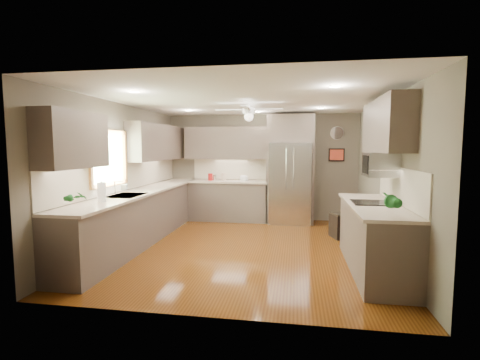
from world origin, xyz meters
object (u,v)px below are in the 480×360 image
(potted_plant_left, at_px, (77,197))
(paper_towel, at_px, (102,192))
(microwave, at_px, (380,165))
(stool, at_px, (343,225))
(bowl, at_px, (244,180))
(potted_plant_right, at_px, (390,201))
(canister_b, at_px, (215,177))
(canister_a, at_px, (210,177))
(soap_bottle, at_px, (125,187))
(canister_c, at_px, (224,177))
(refrigerator, at_px, (290,171))

(potted_plant_left, bearing_deg, paper_towel, 90.75)
(microwave, height_order, stool, microwave)
(bowl, xyz_separation_m, stool, (2.10, -1.24, -0.73))
(bowl, bearing_deg, potted_plant_right, -59.56)
(potted_plant_right, bearing_deg, paper_towel, 173.10)
(canister_b, relative_size, paper_towel, 0.44)
(canister_a, xyz_separation_m, paper_towel, (-0.77, -3.39, 0.06))
(soap_bottle, height_order, paper_towel, paper_towel)
(canister_c, height_order, microwave, microwave)
(canister_a, bearing_deg, potted_plant_left, -100.83)
(refrigerator, relative_size, microwave, 4.45)
(potted_plant_right, distance_m, microwave, 1.18)
(potted_plant_left, distance_m, stool, 4.66)
(canister_a, xyz_separation_m, canister_b, (0.10, 0.03, -0.01))
(bowl, relative_size, refrigerator, 0.09)
(soap_bottle, distance_m, microwave, 4.15)
(canister_b, distance_m, bowl, 0.70)
(potted_plant_left, height_order, microwave, microwave)
(canister_a, xyz_separation_m, refrigerator, (1.87, -0.02, 0.17))
(canister_a, bearing_deg, potted_plant_right, -51.47)
(canister_a, relative_size, stool, 0.35)
(canister_c, relative_size, microwave, 0.34)
(refrigerator, bearing_deg, potted_plant_right, -72.66)
(canister_b, height_order, canister_c, canister_c)
(potted_plant_left, relative_size, refrigerator, 0.12)
(refrigerator, xyz_separation_m, microwave, (1.33, -2.71, 0.29))
(potted_plant_right, xyz_separation_m, stool, (-0.17, 2.62, -0.88))
(stool, bearing_deg, microwave, -78.79)
(canister_b, relative_size, refrigerator, 0.06)
(microwave, bearing_deg, bowl, 131.20)
(potted_plant_left, bearing_deg, potted_plant_right, 1.97)
(canister_c, height_order, potted_plant_right, potted_plant_right)
(potted_plant_left, xyz_separation_m, paper_towel, (-0.01, 0.60, -0.01))
(canister_a, relative_size, microwave, 0.32)
(soap_bottle, xyz_separation_m, microwave, (4.11, -0.31, 0.44))
(soap_bottle, bearing_deg, canister_a, 69.33)
(canister_a, height_order, bowl, canister_a)
(potted_plant_left, bearing_deg, soap_bottle, 95.53)
(paper_towel, bearing_deg, soap_bottle, 98.44)
(microwave, relative_size, paper_towel, 1.81)
(canister_a, distance_m, potted_plant_right, 4.92)
(canister_c, bearing_deg, canister_b, 172.99)
(soap_bottle, bearing_deg, potted_plant_left, -84.47)
(canister_b, relative_size, stool, 0.27)
(microwave, relative_size, stool, 1.09)
(canister_a, relative_size, refrigerator, 0.07)
(refrigerator, relative_size, paper_towel, 8.06)
(potted_plant_left, height_order, stool, potted_plant_left)
(stool, bearing_deg, refrigerator, 130.48)
(stool, bearing_deg, potted_plant_right, -86.37)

